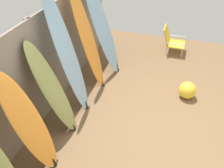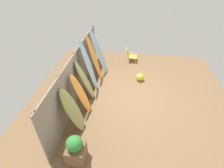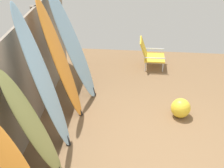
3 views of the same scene
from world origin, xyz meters
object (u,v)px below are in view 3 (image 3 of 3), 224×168
(surfboard_skyblue_3, at_px, (44,83))
(surfboard_skyblue_5, at_px, (73,46))
(surfboard_olive_2, at_px, (33,126))
(beach_ball, at_px, (181,108))
(surfboard_orange_4, at_px, (61,62))
(beach_chair, at_px, (150,54))

(surfboard_skyblue_3, xyz_separation_m, surfboard_skyblue_5, (1.42, -0.10, -0.08))
(surfboard_olive_2, bearing_deg, beach_ball, -54.09)
(surfboard_olive_2, height_order, surfboard_skyblue_5, surfboard_skyblue_5)
(surfboard_olive_2, relative_size, surfboard_skyblue_5, 0.78)
(surfboard_skyblue_3, bearing_deg, surfboard_orange_4, -3.12)
(surfboard_olive_2, relative_size, surfboard_orange_4, 0.78)
(surfboard_skyblue_3, distance_m, beach_ball, 2.40)
(surfboard_orange_4, relative_size, surfboard_skyblue_5, 1.01)
(surfboard_skyblue_3, relative_size, beach_ball, 6.58)
(beach_ball, bearing_deg, surfboard_skyblue_5, 74.91)
(surfboard_orange_4, distance_m, beach_chair, 2.51)
(surfboard_skyblue_3, distance_m, surfboard_orange_4, 0.78)
(surfboard_skyblue_5, xyz_separation_m, beach_chair, (1.28, -1.40, -0.69))
(surfboard_skyblue_5, height_order, beach_chair, surfboard_skyblue_5)
(surfboard_olive_2, relative_size, surfboard_skyblue_3, 0.73)
(beach_chair, bearing_deg, surfboard_olive_2, 138.13)
(surfboard_orange_4, height_order, beach_ball, surfboard_orange_4)
(surfboard_olive_2, height_order, surfboard_skyblue_3, surfboard_skyblue_3)
(surfboard_skyblue_3, relative_size, surfboard_orange_4, 1.07)
(surfboard_olive_2, xyz_separation_m, beach_ball, (1.48, -2.04, -0.63))
(surfboard_skyblue_5, bearing_deg, beach_ball, -105.09)
(surfboard_orange_4, bearing_deg, beach_chair, -37.15)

